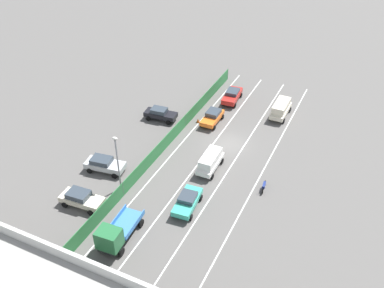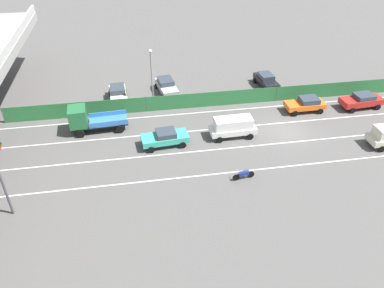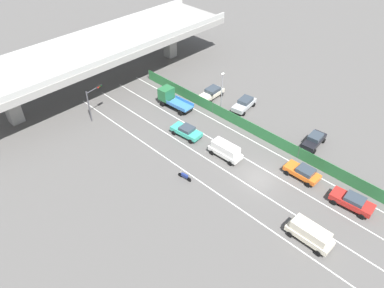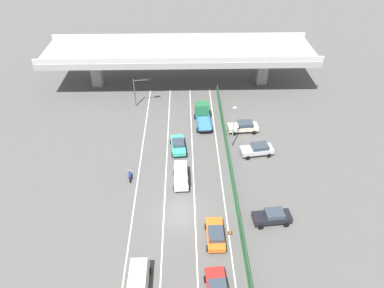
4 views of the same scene
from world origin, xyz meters
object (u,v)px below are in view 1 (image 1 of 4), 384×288
at_px(car_taxi_teal, 187,201).
at_px(parked_sedan_cream, 81,198).
at_px(car_van_white, 210,161).
at_px(car_sedan_red, 232,95).
at_px(flatbed_truck_blue, 115,235).
at_px(motorcycle, 264,186).
at_px(street_lamp, 117,158).
at_px(car_van_cream, 281,108).
at_px(traffic_cone, 198,121).
at_px(parked_wagon_silver, 104,164).
at_px(car_taxi_orange, 212,117).
at_px(parked_sedan_dark, 160,114).

height_order(car_taxi_teal, parked_sedan_cream, parked_sedan_cream).
xyz_separation_m(car_van_white, car_sedan_red, (3.35, -15.57, -0.25)).
distance_m(car_van_white, flatbed_truck_blue, 14.44).
bearing_deg(motorcycle, parked_sedan_cream, 32.67).
xyz_separation_m(motorcycle, street_lamp, (13.85, 6.42, 3.63)).
bearing_deg(parked_sedan_cream, flatbed_truck_blue, 153.66).
bearing_deg(motorcycle, car_van_cream, -80.41).
bearing_deg(car_van_white, traffic_cone, -57.26).
xyz_separation_m(motorcycle, parked_wagon_silver, (17.16, 4.61, 0.47)).
height_order(car_taxi_teal, street_lamp, street_lamp).
bearing_deg(car_sedan_red, traffic_cone, 74.68).
bearing_deg(car_taxi_teal, car_taxi_orange, -75.68).
bearing_deg(car_van_cream, car_sedan_red, -7.49).
distance_m(flatbed_truck_blue, traffic_cone, 22.47).
distance_m(car_van_white, traffic_cone, 9.92).
relative_size(car_sedan_red, flatbed_truck_blue, 0.83).
relative_size(parked_sedan_dark, parked_sedan_cream, 0.95).
bearing_deg(car_taxi_orange, street_lamp, 77.42).
xyz_separation_m(car_van_white, parked_sedan_cream, (9.45, 11.02, -0.24)).
distance_m(car_van_white, car_taxi_orange, 9.85).
bearing_deg(traffic_cone, car_van_white, 122.74).
relative_size(car_van_cream, traffic_cone, 7.98).
distance_m(car_van_white, parked_sedan_dark, 12.25).
relative_size(flatbed_truck_blue, parked_wagon_silver, 1.22).
distance_m(car_sedan_red, parked_sedan_cream, 27.29).
height_order(car_van_white, parked_sedan_dark, car_van_white).
bearing_deg(parked_sedan_cream, car_taxi_orange, -106.09).
distance_m(car_van_white, motorcycle, 6.65).
xyz_separation_m(flatbed_truck_blue, motorcycle, (-9.93, -13.29, -0.92)).
bearing_deg(street_lamp, motorcycle, -155.11).
distance_m(street_lamp, traffic_cone, 16.06).
relative_size(parked_wagon_silver, parked_sedan_cream, 1.01).
relative_size(car_van_white, car_taxi_orange, 1.06).
bearing_deg(car_van_cream, motorcycle, 99.59).
distance_m(parked_wagon_silver, traffic_cone, 14.65).
distance_m(car_van_cream, parked_sedan_cream, 28.94).
relative_size(car_van_cream, car_van_white, 1.05).
bearing_deg(parked_sedan_dark, parked_wagon_silver, 87.98).
bearing_deg(parked_sedan_dark, motorcycle, 155.60).
relative_size(car_taxi_teal, traffic_cone, 7.69).
xyz_separation_m(car_sedan_red, parked_sedan_dark, (6.81, 8.73, -0.00)).
xyz_separation_m(flatbed_truck_blue, parked_sedan_cream, (6.09, -3.02, -0.45)).
relative_size(car_taxi_orange, parked_wagon_silver, 0.91).
relative_size(car_van_cream, car_sedan_red, 1.00).
relative_size(car_sedan_red, street_lamp, 0.71).
bearing_deg(parked_wagon_silver, flatbed_truck_blue, 129.79).
relative_size(car_van_white, parked_sedan_dark, 1.03).
relative_size(car_sedan_red, parked_sedan_cream, 1.03).
bearing_deg(car_taxi_orange, car_van_cream, -144.37).
height_order(flatbed_truck_blue, street_lamp, street_lamp).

